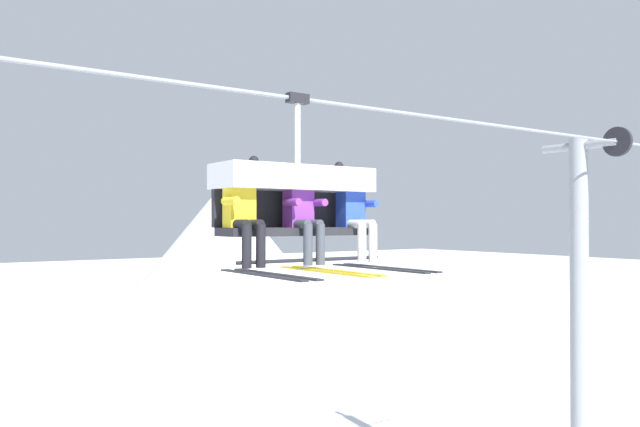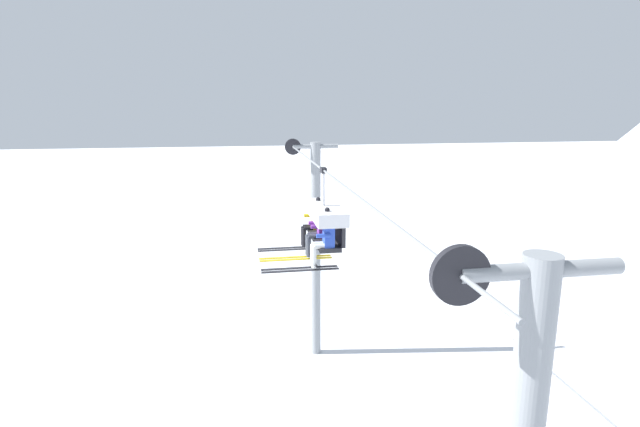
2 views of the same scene
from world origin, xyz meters
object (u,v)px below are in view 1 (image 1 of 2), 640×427
chairlift_chair (294,190)px  skier_yellow (245,212)px  skier_purple (304,214)px  skier_blue (356,213)px  lift_tower_far (580,330)px

chairlift_chair → skier_yellow: chairlift_chair is taller
skier_yellow → skier_purple: (0.80, -0.01, -0.02)m
chairlift_chair → skier_blue: 0.87m
skier_yellow → skier_blue: size_ratio=1.00×
chairlift_chair → skier_blue: chairlift_chair is taller
lift_tower_far → skier_blue: (-6.37, -0.92, 2.25)m
chairlift_chair → skier_blue: size_ratio=1.20×
chairlift_chair → skier_purple: size_ratio=1.20×
skier_blue → lift_tower_far: bearing=8.2°
lift_tower_far → chairlift_chair: (-7.17, -0.71, 2.52)m
chairlift_chair → skier_purple: 0.36m
lift_tower_far → skier_purple: bearing=-172.6°
skier_purple → chairlift_chair: bearing=90.0°
lift_tower_far → skier_purple: size_ratio=4.81×
chairlift_chair → skier_yellow: bearing=-165.0°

